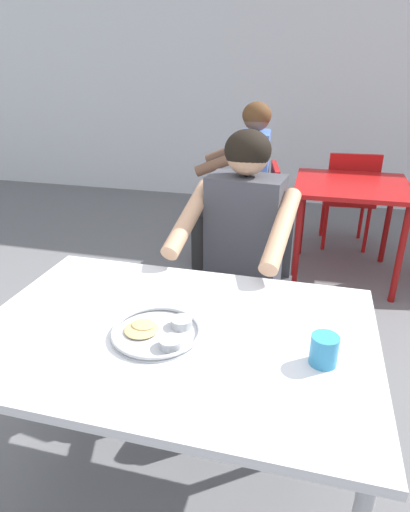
% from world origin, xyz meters
% --- Properties ---
extents(ground_plane, '(12.00, 12.00, 0.05)m').
position_xyz_m(ground_plane, '(0.00, 0.00, -0.03)').
color(ground_plane, slate).
extents(back_wall, '(12.00, 0.12, 3.40)m').
position_xyz_m(back_wall, '(0.00, 3.93, 1.70)').
color(back_wall, white).
rests_on(back_wall, ground).
extents(table_foreground, '(1.26, 0.85, 0.73)m').
position_xyz_m(table_foreground, '(-0.02, -0.03, 0.66)').
color(table_foreground, silver).
rests_on(table_foreground, ground).
extents(thali_tray, '(0.28, 0.28, 0.03)m').
position_xyz_m(thali_tray, '(-0.06, -0.07, 0.74)').
color(thali_tray, '#B7BABF').
rests_on(thali_tray, table_foreground).
extents(drinking_cup, '(0.08, 0.08, 0.09)m').
position_xyz_m(drinking_cup, '(0.44, -0.08, 0.77)').
color(drinking_cup, '#338CBF').
rests_on(drinking_cup, table_foreground).
extents(chair_foreground, '(0.46, 0.43, 0.88)m').
position_xyz_m(chair_foreground, '(0.08, 0.88, 0.51)').
color(chair_foreground, '#3F3F44').
rests_on(chair_foreground, ground).
extents(diner_foreground, '(0.53, 0.58, 1.24)m').
position_xyz_m(diner_foreground, '(0.06, 0.67, 0.74)').
color(diner_foreground, '#343434').
rests_on(diner_foreground, ground).
extents(table_background_red, '(0.78, 0.79, 0.72)m').
position_xyz_m(table_background_red, '(0.62, 2.02, 0.62)').
color(table_background_red, '#B71414').
rests_on(table_background_red, ground).
extents(chair_red_left, '(0.49, 0.49, 0.80)m').
position_xyz_m(chair_red_left, '(-0.04, 2.05, 0.47)').
color(chair_red_left, '#B31514').
rests_on(chair_red_left, ground).
extents(chair_red_far, '(0.45, 0.44, 0.84)m').
position_xyz_m(chair_red_far, '(0.65, 2.60, 0.49)').
color(chair_red_far, red).
rests_on(chair_red_far, ground).
extents(patron_background, '(0.57, 0.52, 1.25)m').
position_xyz_m(patron_background, '(-0.17, 2.02, 0.74)').
color(patron_background, black).
rests_on(patron_background, ground).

